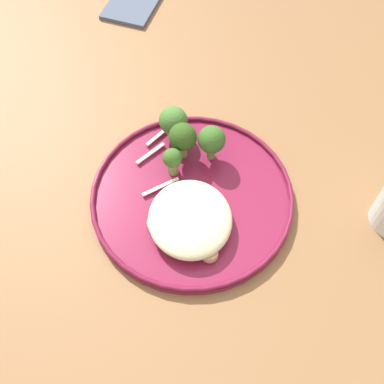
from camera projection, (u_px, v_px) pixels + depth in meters
The scene contains 16 objects.
ground at pixel (185, 322), 1.34m from camera, with size 6.00×6.00×0.00m, color #47423D.
wooden_dining_table at pixel (180, 202), 0.78m from camera, with size 1.40×1.00×0.74m.
dinner_plate at pixel (192, 196), 0.68m from camera, with size 0.29×0.29×0.02m.
noodle_bed at pixel (190, 219), 0.64m from camera, with size 0.12×0.11×0.03m.
seared_scallop_center_golden at pixel (182, 212), 0.65m from camera, with size 0.03×0.03×0.01m.
seared_scallop_rear_pale at pixel (160, 224), 0.64m from camera, with size 0.04×0.04×0.01m.
seared_scallop_front_small at pixel (179, 228), 0.64m from camera, with size 0.03×0.03×0.01m.
seared_scallop_half_hidden at pixel (219, 213), 0.65m from camera, with size 0.03×0.03×0.01m.
seared_scallop_on_noodles at pixel (210, 254), 0.62m from camera, with size 0.02×0.02×0.01m.
broccoli_floret_split_head at pixel (183, 138), 0.68m from camera, with size 0.04×0.04×0.06m.
broccoli_floret_near_rim at pixel (175, 121), 0.71m from camera, with size 0.04×0.04×0.06m.
broccoli_floret_right_tilted at pixel (212, 140), 0.68m from camera, with size 0.04×0.04×0.06m.
broccoli_floret_center_pile at pixel (172, 158), 0.68m from camera, with size 0.03×0.03×0.05m.
onion_sliver_pale_crescent at pixel (150, 153), 0.71m from camera, with size 0.05×0.01×0.00m, color silver.
onion_sliver_long_sliver at pixel (156, 138), 0.73m from camera, with size 0.04×0.01×0.00m, color silver.
onion_sliver_short_strip at pixel (161, 187), 0.68m from camera, with size 0.06×0.01×0.00m, color silver.
Camera 1 is at (-0.40, 0.03, 1.33)m, focal length 44.36 mm.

